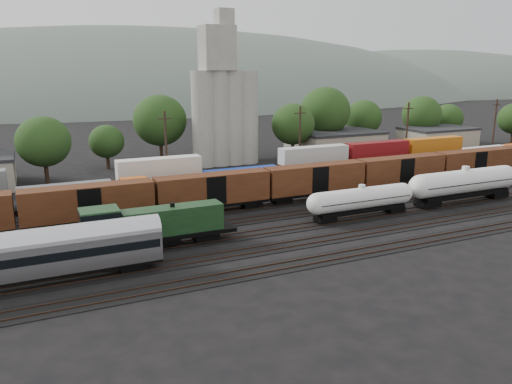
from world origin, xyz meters
name	(u,v)px	position (x,y,z in m)	size (l,w,h in m)	color
ground	(302,213)	(0.00, 0.00, 0.00)	(600.00, 600.00, 0.00)	black
tracks	(302,213)	(0.00, 0.00, 0.05)	(180.00, 33.20, 0.20)	black
green_locomotive	(144,226)	(-21.59, -5.00, 2.65)	(17.56, 3.10, 4.65)	black
tank_car_a	(361,200)	(5.62, -5.00, 2.43)	(15.49, 2.77, 4.06)	white
tank_car_b	(464,183)	(22.99, -5.00, 2.92)	(18.91, 3.38, 4.95)	white
passenger_coach	(33,254)	(-32.13, -10.00, 3.04)	(21.76, 2.68, 4.94)	silver
orange_locomotive	(166,191)	(-15.38, 10.00, 2.38)	(16.57, 2.76, 4.14)	black
boxcar_string	(213,190)	(-10.45, 5.00, 3.12)	(138.20, 2.90, 4.20)	black
container_wall	(218,175)	(-5.98, 15.00, 2.70)	(160.00, 2.60, 5.80)	black
grain_silo	(224,107)	(3.28, 36.00, 11.26)	(13.40, 5.00, 29.00)	#9E9B90
industrial_sheds	(242,151)	(6.63, 35.25, 2.56)	(119.38, 17.26, 5.10)	#9E937F
tree_band	(198,125)	(-1.13, 39.14, 7.66)	(164.69, 23.02, 14.38)	black
utility_poles	(237,144)	(0.00, 22.00, 6.21)	(122.20, 0.36, 12.00)	black
distant_hills	(126,133)	(23.92, 260.00, -20.56)	(860.00, 286.00, 130.00)	#59665B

